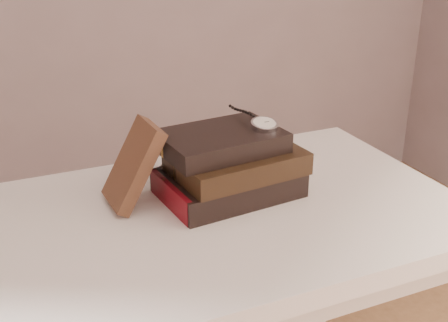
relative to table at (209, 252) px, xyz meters
name	(u,v)px	position (x,y,z in m)	size (l,w,h in m)	color
table	(209,252)	(0.00, 0.00, 0.00)	(1.00, 0.60, 0.75)	white
book_stack	(229,166)	(0.07, 0.06, 0.16)	(0.29, 0.21, 0.14)	black
journal	(133,165)	(-0.12, 0.09, 0.18)	(0.03, 0.11, 0.18)	#3F2418
pocket_watch	(263,124)	(0.14, 0.05, 0.24)	(0.06, 0.16, 0.02)	silver
eyeglasses	(167,153)	(-0.04, 0.14, 0.17)	(0.12, 0.14, 0.05)	silver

